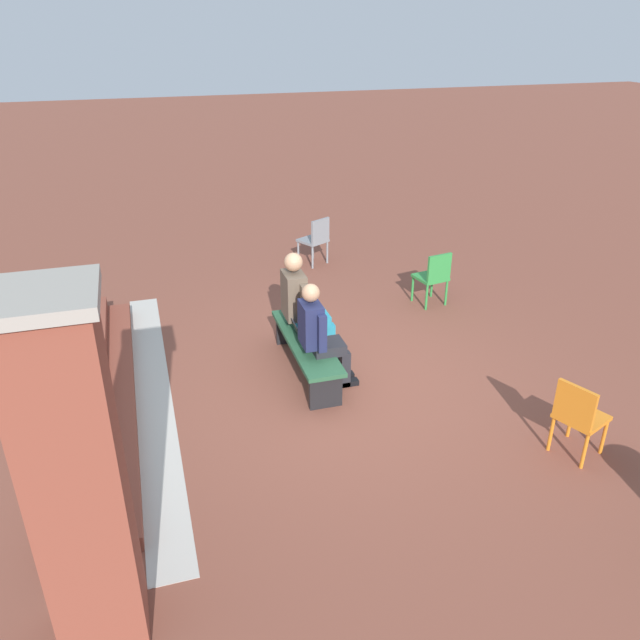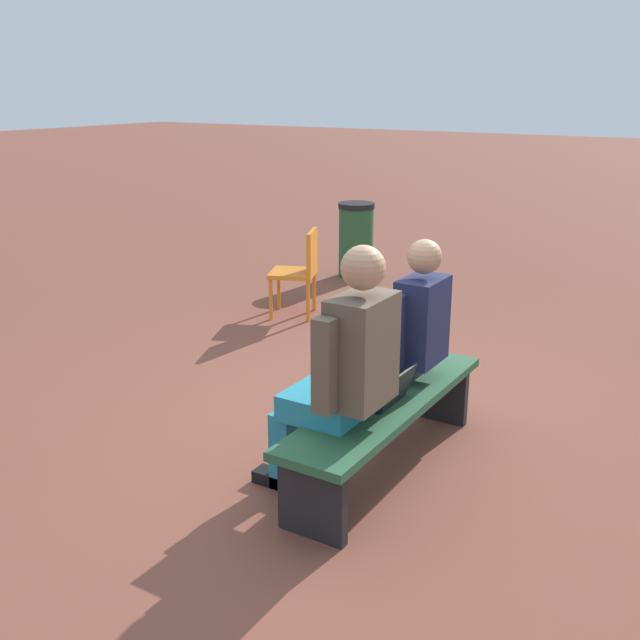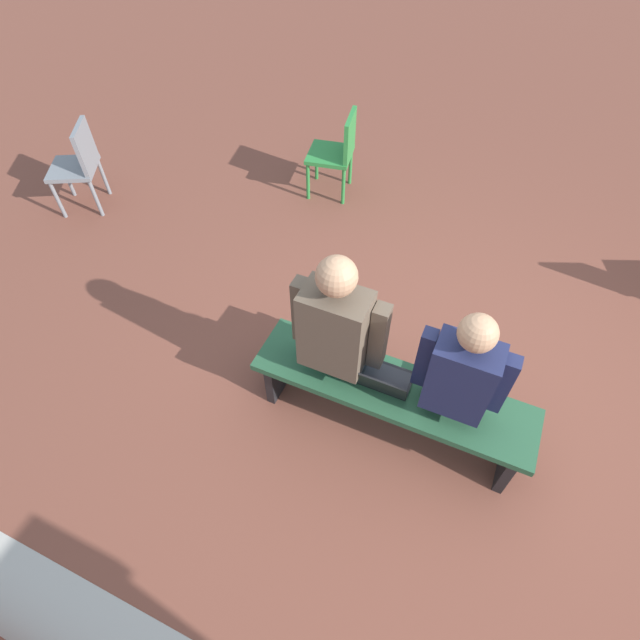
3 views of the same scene
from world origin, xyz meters
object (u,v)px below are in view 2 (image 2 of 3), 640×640
person_student (405,337)px  plastic_chair_mid_courtyard (301,267)px  laptop (385,394)px  litter_bin (356,240)px  bench (386,414)px  person_adult (342,369)px

person_student → plastic_chair_mid_courtyard: bearing=-133.9°
laptop → plastic_chair_mid_courtyard: plastic_chair_mid_courtyard is taller
plastic_chair_mid_courtyard → litter_bin: litter_bin is taller
laptop → plastic_chair_mid_courtyard: (-2.36, -2.10, -0.02)m
bench → plastic_chair_mid_courtyard: size_ratio=2.14×
laptop → litter_bin: size_ratio=0.37×
person_adult → litter_bin: person_adult is taller
bench → person_student: (-0.36, -0.07, 0.35)m
person_student → litter_bin: size_ratio=1.53×
bench → person_adult: person_adult is taller
person_student → laptop: (0.41, 0.08, -0.20)m
laptop → plastic_chair_mid_courtyard: size_ratio=0.38×
person_student → person_adult: 0.75m
person_student → plastic_chair_mid_courtyard: 2.82m
person_student → bench: bearing=10.4°
person_adult → laptop: size_ratio=4.42×
litter_bin → laptop: bearing=31.0°
laptop → plastic_chair_mid_courtyard: 3.16m
bench → person_student: size_ratio=1.37×
person_adult → plastic_chair_mid_courtyard: (-2.70, -2.02, -0.27)m
plastic_chair_mid_courtyard → laptop: bearing=41.7°
person_student → person_adult: bearing=-0.4°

